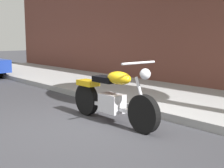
% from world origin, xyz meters
% --- Properties ---
extents(ground_plane, '(60.00, 60.00, 0.00)m').
position_xyz_m(ground_plane, '(0.00, 0.00, 0.00)').
color(ground_plane, '#38383D').
extents(sidewalk, '(23.20, 2.97, 0.14)m').
position_xyz_m(sidewalk, '(0.00, 2.72, 0.07)').
color(sidewalk, '#9C9C9C').
rests_on(sidewalk, ground).
extents(motorcycle, '(2.11, 0.70, 1.10)m').
position_xyz_m(motorcycle, '(-0.02, 0.42, 0.45)').
color(motorcycle, black).
rests_on(motorcycle, ground).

